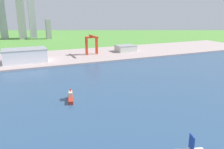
# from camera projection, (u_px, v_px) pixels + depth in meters

# --- Properties ---
(ground_plane) EXTENTS (2400.00, 2400.00, 0.00)m
(ground_plane) POSITION_uv_depth(u_px,v_px,m) (104.00, 88.00, 247.47)
(ground_plane) COLOR #518D39
(water_bay) EXTENTS (840.00, 360.00, 0.15)m
(water_bay) POSITION_uv_depth(u_px,v_px,m) (129.00, 109.00, 194.51)
(water_bay) COLOR #2D4C70
(water_bay) RESTS_ON ground
(industrial_pier) EXTENTS (840.00, 140.00, 2.50)m
(industrial_pier) POSITION_uv_depth(u_px,v_px,m) (67.00, 56.00, 414.76)
(industrial_pier) COLOR #A89592
(industrial_pier) RESTS_ON ground
(tugboat_small) EXTENTS (8.50, 20.47, 10.40)m
(tugboat_small) POSITION_uv_depth(u_px,v_px,m) (71.00, 98.00, 212.47)
(tugboat_small) COLOR #B22D1E
(tugboat_small) RESTS_ON water_bay
(port_crane_red) EXTENTS (22.53, 47.57, 37.01)m
(port_crane_red) POSITION_uv_depth(u_px,v_px,m) (92.00, 41.00, 419.54)
(port_crane_red) COLOR red
(port_crane_red) RESTS_ON industrial_pier
(warehouse_main) EXTENTS (68.54, 40.47, 21.68)m
(warehouse_main) POSITION_uv_depth(u_px,v_px,m) (25.00, 55.00, 362.25)
(warehouse_main) COLOR silver
(warehouse_main) RESTS_ON industrial_pier
(warehouse_annex) EXTENTS (38.87, 31.09, 12.39)m
(warehouse_annex) POSITION_uv_depth(u_px,v_px,m) (126.00, 48.00, 460.65)
(warehouse_annex) COLOR silver
(warehouse_annex) RESTS_ON industrial_pier
(distant_skyline) EXTENTS (204.65, 68.37, 155.44)m
(distant_skyline) POSITION_uv_depth(u_px,v_px,m) (13.00, 19.00, 662.24)
(distant_skyline) COLOR #AAB1B2
(distant_skyline) RESTS_ON ground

